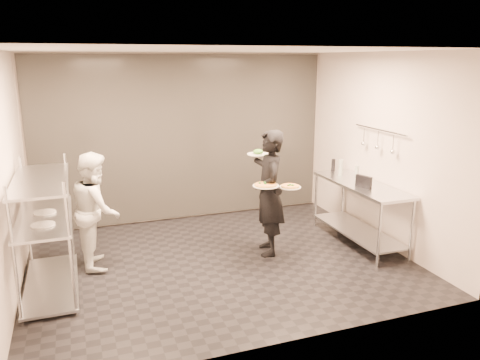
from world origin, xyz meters
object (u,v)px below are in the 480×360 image
object	(u,v)px
salad_plate	(258,153)
pos_monitor	(364,182)
pizza_plate_far	(290,186)
waiter	(269,193)
bottle_green	(341,168)
chef	(96,210)
pass_rack	(46,228)
bottle_dark	(333,165)
prep_counter	(360,202)
pizza_plate_near	(266,185)
bottle_clear	(357,172)

from	to	relation	value
salad_plate	pos_monitor	world-z (taller)	salad_plate
pizza_plate_far	waiter	bearing A→B (deg)	128.08
salad_plate	bottle_green	size ratio (longest dim) A/B	1.23
chef	pass_rack	bearing A→B (deg)	131.65
chef	salad_plate	world-z (taller)	chef
bottle_green	bottle_dark	world-z (taller)	bottle_green
bottle_green	prep_counter	bearing A→B (deg)	-86.20
chef	pizza_plate_far	bearing A→B (deg)	-102.94
salad_plate	pass_rack	bearing A→B (deg)	-172.01
waiter	pass_rack	bearing A→B (deg)	-75.45
chef	pizza_plate_near	world-z (taller)	chef
prep_counter	pizza_plate_far	world-z (taller)	pizza_plate_far
pizza_plate_near	bottle_green	size ratio (longest dim) A/B	1.36
salad_plate	pos_monitor	xyz separation A→B (m)	(1.36, -0.63, -0.39)
waiter	bottle_green	size ratio (longest dim) A/B	6.90
pizza_plate_far	pos_monitor	xyz separation A→B (m)	(1.11, -0.08, -0.02)
pass_rack	prep_counter	distance (m)	4.33
chef	salad_plate	distance (m)	2.34
prep_counter	salad_plate	xyz separation A→B (m)	(-1.48, 0.40, 0.77)
pass_rack	chef	bearing A→B (deg)	39.88
chef	bottle_clear	world-z (taller)	chef
waiter	salad_plate	distance (m)	0.60
waiter	pos_monitor	size ratio (longest dim) A/B	7.04
pos_monitor	bottle_clear	xyz separation A→B (m)	(0.24, 0.54, 0.00)
pizza_plate_near	pizza_plate_far	distance (m)	0.35
pos_monitor	bottle_green	distance (m)	0.76
pizza_plate_far	salad_plate	size ratio (longest dim) A/B	0.93
pos_monitor	bottle_dark	xyz separation A→B (m)	(0.12, 1.03, 0.01)
pizza_plate_far	bottle_clear	distance (m)	1.43
salad_plate	bottle_green	world-z (taller)	salad_plate
waiter	prep_counter	bearing A→B (deg)	98.80
bottle_dark	bottle_clear	bearing A→B (deg)	-75.83
chef	pizza_plate_far	size ratio (longest dim) A/B	5.30
chef	pos_monitor	world-z (taller)	chef
pizza_plate_far	bottle_green	size ratio (longest dim) A/B	1.14
pos_monitor	bottle_clear	size ratio (longest dim) A/B	1.34
waiter	pos_monitor	world-z (taller)	waiter
pizza_plate_near	salad_plate	size ratio (longest dim) A/B	1.11
pass_rack	bottle_dark	xyz separation A→B (m)	(4.33, 0.80, 0.25)
pass_rack	bottle_dark	world-z (taller)	pass_rack
pass_rack	bottle_green	xyz separation A→B (m)	(4.30, 0.52, 0.28)
pass_rack	pizza_plate_near	xyz separation A→B (m)	(2.75, -0.14, 0.31)
prep_counter	bottle_clear	xyz separation A→B (m)	(0.12, 0.31, 0.39)
bottle_green	chef	bearing A→B (deg)	-179.71
bottle_clear	bottle_dark	size ratio (longest dim) A/B	0.92
salad_plate	bottle_dark	bearing A→B (deg)	15.23
waiter	salad_plate	world-z (taller)	waiter
chef	bottle_clear	size ratio (longest dim) A/B	8.21
bottle_dark	waiter	bearing A→B (deg)	-153.76
pos_monitor	bottle_clear	world-z (taller)	bottle_clear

